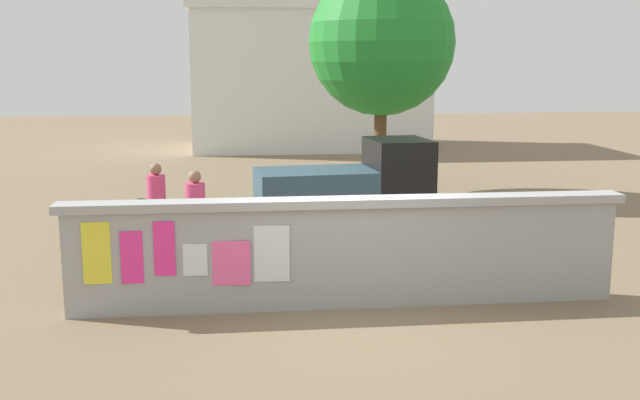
# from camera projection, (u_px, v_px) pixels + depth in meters

# --- Properties ---
(ground) EXTENTS (60.00, 60.00, 0.00)m
(ground) POSITION_uv_depth(u_px,v_px,m) (299.00, 202.00, 18.69)
(ground) COLOR #7A664C
(poster_wall) EXTENTS (8.02, 0.42, 1.58)m
(poster_wall) POSITION_uv_depth(u_px,v_px,m) (346.00, 251.00, 10.73)
(poster_wall) COLOR #9D9D9D
(poster_wall) RESTS_ON ground
(auto_rickshaw_truck) EXTENTS (3.73, 1.86, 1.85)m
(auto_rickshaw_truck) POSITION_uv_depth(u_px,v_px,m) (353.00, 185.00, 15.79)
(auto_rickshaw_truck) COLOR black
(auto_rickshaw_truck) RESTS_ON ground
(motorcycle) EXTENTS (1.87, 0.69, 0.87)m
(motorcycle) POSITION_uv_depth(u_px,v_px,m) (275.00, 250.00, 12.20)
(motorcycle) COLOR black
(motorcycle) RESTS_ON ground
(bicycle_near) EXTENTS (1.71, 0.44, 0.95)m
(bicycle_near) POSITION_uv_depth(u_px,v_px,m) (127.00, 261.00, 11.92)
(bicycle_near) COLOR black
(bicycle_near) RESTS_ON ground
(bicycle_far) EXTENTS (1.69, 0.45, 0.95)m
(bicycle_far) POSITION_uv_depth(u_px,v_px,m) (167.00, 211.00, 15.81)
(bicycle_far) COLOR black
(bicycle_far) RESTS_ON ground
(person_walking) EXTENTS (0.48, 0.48, 1.62)m
(person_walking) POSITION_uv_depth(u_px,v_px,m) (196.00, 207.00, 13.07)
(person_walking) COLOR #D83F72
(person_walking) RESTS_ON ground
(person_bystander) EXTENTS (0.44, 0.44, 1.62)m
(person_bystander) POSITION_uv_depth(u_px,v_px,m) (157.00, 197.00, 13.96)
(person_bystander) COLOR purple
(person_bystander) RESTS_ON ground
(tree_roadside) EXTENTS (3.75, 3.75, 5.80)m
(tree_roadside) POSITION_uv_depth(u_px,v_px,m) (382.00, 43.00, 19.29)
(tree_roadside) COLOR brown
(tree_roadside) RESTS_ON ground
(building_background) EXTENTS (9.28, 5.22, 5.79)m
(building_background) POSITION_uv_depth(u_px,v_px,m) (308.00, 74.00, 29.89)
(building_background) COLOR white
(building_background) RESTS_ON ground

